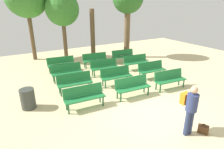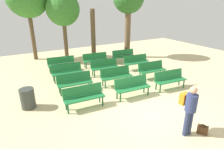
% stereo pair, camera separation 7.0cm
% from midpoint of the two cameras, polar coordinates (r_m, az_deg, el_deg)
% --- Properties ---
extents(ground_plane, '(24.00, 24.00, 0.00)m').
position_cam_midpoint_polar(ground_plane, '(7.42, 12.01, -11.50)').
color(ground_plane, beige).
extents(bench_r0_c0, '(1.63, 0.58, 0.87)m').
position_cam_midpoint_polar(bench_r0_c0, '(7.54, -8.65, -6.31)').
color(bench_r0_c0, '#1E7238').
rests_on(bench_r0_c0, ground_plane).
extents(bench_r0_c1, '(1.63, 0.58, 0.87)m').
position_cam_midpoint_polar(bench_r0_c1, '(8.34, 5.92, -3.40)').
color(bench_r0_c1, '#1E7238').
rests_on(bench_r0_c1, ground_plane).
extents(bench_r0_c2, '(1.64, 0.64, 0.87)m').
position_cam_midpoint_polar(bench_r0_c2, '(9.50, 16.78, -1.12)').
color(bench_r0_c2, '#1E7238').
rests_on(bench_r0_c2, ground_plane).
extents(bench_r1_c0, '(1.63, 0.61, 0.87)m').
position_cam_midpoint_polar(bench_r1_c0, '(8.93, -11.41, -2.05)').
color(bench_r1_c0, '#1E7238').
rests_on(bench_r1_c0, ground_plane).
extents(bench_r1_c1, '(1.63, 0.59, 0.87)m').
position_cam_midpoint_polar(bench_r1_c1, '(9.54, 1.02, -0.10)').
color(bench_r1_c1, '#1E7238').
rests_on(bench_r1_c1, ground_plane).
extents(bench_r1_c2, '(1.62, 0.57, 0.87)m').
position_cam_midpoint_polar(bench_r1_c2, '(10.64, 11.61, 1.71)').
color(bench_r1_c2, '#1E7238').
rests_on(bench_r1_c2, ground_plane).
extents(bench_r2_c0, '(1.63, 0.60, 0.87)m').
position_cam_midpoint_polar(bench_r2_c0, '(10.34, -13.67, 0.98)').
color(bench_r2_c0, '#1E7238').
rests_on(bench_r2_c0, ground_plane).
extents(bench_r2_c1, '(1.63, 0.61, 0.87)m').
position_cam_midpoint_polar(bench_r2_c1, '(10.87, -2.54, 2.55)').
color(bench_r2_c1, '#1E7238').
rests_on(bench_r2_c1, ground_plane).
extents(bench_r2_c2, '(1.63, 0.61, 0.87)m').
position_cam_midpoint_polar(bench_r2_c2, '(11.89, 7.04, 4.01)').
color(bench_r2_c2, '#1E7238').
rests_on(bench_r2_c2, ground_plane).
extents(bench_r3_c0, '(1.64, 0.64, 0.87)m').
position_cam_midpoint_polar(bench_r3_c0, '(11.79, -15.26, 3.29)').
color(bench_r3_c0, '#1E7238').
rests_on(bench_r3_c0, ground_plane).
extents(bench_r3_c1, '(1.64, 0.64, 0.87)m').
position_cam_midpoint_polar(bench_r3_c1, '(12.29, -5.26, 4.65)').
color(bench_r3_c1, '#1E7238').
rests_on(bench_r3_c1, ground_plane).
extents(bench_r3_c2, '(1.64, 0.62, 0.87)m').
position_cam_midpoint_polar(bench_r3_c2, '(13.15, 3.27, 5.78)').
color(bench_r3_c2, '#1E7238').
rests_on(bench_r3_c2, ground_plane).
extents(tree_0, '(2.17, 2.17, 5.33)m').
position_cam_midpoint_polar(tree_0, '(14.15, 4.67, 21.54)').
color(tree_0, brown).
rests_on(tree_0, ground_plane).
extents(tree_1, '(2.26, 2.26, 4.64)m').
position_cam_midpoint_polar(tree_1, '(13.83, -14.90, 18.38)').
color(tree_1, brown).
rests_on(tree_1, ground_plane).
extents(tree_3, '(0.32, 0.32, 3.54)m').
position_cam_midpoint_polar(tree_3, '(13.61, -5.99, 11.68)').
color(tree_3, brown).
rests_on(tree_3, ground_plane).
extents(visitor_with_backpack, '(0.36, 0.53, 1.65)m').
position_cam_midpoint_polar(visitor_with_backpack, '(6.28, 22.21, -9.19)').
color(visitor_with_backpack, navy).
rests_on(visitor_with_backpack, ground_plane).
extents(handbag, '(0.32, 0.37, 0.29)m').
position_cam_midpoint_polar(handbag, '(6.91, 25.50, -14.62)').
color(handbag, '#4C2D19').
rests_on(handbag, ground_plane).
extents(trash_bin, '(0.55, 0.55, 0.81)m').
position_cam_midpoint_polar(trash_bin, '(8.14, -24.25, -6.67)').
color(trash_bin, '#383D38').
rests_on(trash_bin, ground_plane).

